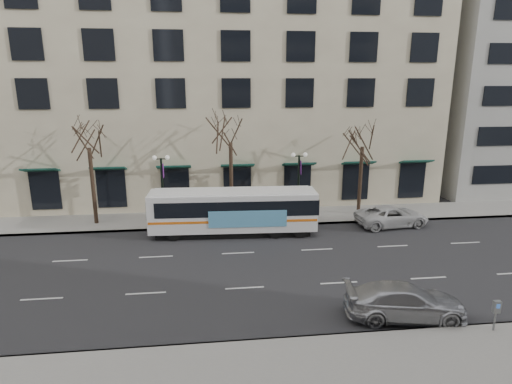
{
  "coord_description": "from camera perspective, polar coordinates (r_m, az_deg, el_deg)",
  "views": [
    {
      "loc": [
        -1.71,
        -22.28,
        10.43
      ],
      "look_at": [
        1.07,
        1.87,
        4.0
      ],
      "focal_mm": 30.0,
      "sensor_mm": 36.0,
      "label": 1
    }
  ],
  "objects": [
    {
      "name": "building_hotel",
      "position": [
        43.31,
        -7.25,
        16.78
      ],
      "size": [
        40.0,
        20.0,
        24.0
      ],
      "primitive_type": "cube",
      "color": "#B8AB8C",
      "rests_on": "ground"
    },
    {
      "name": "tree_far_left",
      "position": [
        32.38,
        -21.53,
        7.18
      ],
      "size": [
        3.6,
        3.6,
        8.34
      ],
      "color": "black",
      "rests_on": "ground"
    },
    {
      "name": "tree_far_mid",
      "position": [
        31.32,
        -3.43,
        8.33
      ],
      "size": [
        3.6,
        3.6,
        8.55
      ],
      "color": "black",
      "rests_on": "ground"
    },
    {
      "name": "silver_car",
      "position": [
        20.87,
        19.24,
        -13.61
      ],
      "size": [
        5.61,
        2.85,
        1.56
      ],
      "primitive_type": "imported",
      "rotation": [
        0.0,
        0.0,
        1.44
      ],
      "color": "#B6B7BE",
      "rests_on": "ground"
    },
    {
      "name": "pay_station",
      "position": [
        21.04,
        29.39,
        -13.46
      ],
      "size": [
        0.31,
        0.22,
        1.36
      ],
      "rotation": [
        0.0,
        0.0,
        -0.08
      ],
      "color": "gray",
      "rests_on": "sidewalk_near"
    },
    {
      "name": "lamp_post_right",
      "position": [
        32.09,
        5.71,
        1.25
      ],
      "size": [
        1.22,
        0.45,
        5.21
      ],
      "color": "black",
      "rests_on": "ground"
    },
    {
      "name": "lamp_post_left",
      "position": [
        31.55,
        -12.34,
        0.75
      ],
      "size": [
        1.22,
        0.45,
        5.21
      ],
      "color": "black",
      "rests_on": "ground"
    },
    {
      "name": "ground",
      "position": [
        24.65,
        -2.0,
        -10.21
      ],
      "size": [
        160.0,
        160.0,
        0.0
      ],
      "primitive_type": "plane",
      "color": "black",
      "rests_on": "ground"
    },
    {
      "name": "white_pickup",
      "position": [
        32.86,
        17.66,
        -3.06
      ],
      "size": [
        5.5,
        2.94,
        1.47
      ],
      "primitive_type": "imported",
      "rotation": [
        0.0,
        0.0,
        1.67
      ],
      "color": "silver",
      "rests_on": "ground"
    },
    {
      "name": "city_bus",
      "position": [
        29.45,
        -2.9,
        -2.47
      ],
      "size": [
        11.5,
        3.01,
        3.09
      ],
      "rotation": [
        0.0,
        0.0,
        -0.05
      ],
      "color": "white",
      "rests_on": "ground"
    },
    {
      "name": "tree_far_right",
      "position": [
        33.45,
        14.1,
        7.5
      ],
      "size": [
        3.6,
        3.6,
        8.06
      ],
      "color": "black",
      "rests_on": "ground"
    },
    {
      "name": "sidewalk_far",
      "position": [
        33.62,
        5.28,
        -3.18
      ],
      "size": [
        80.0,
        4.0,
        0.15
      ],
      "primitive_type": "cube",
      "color": "gray",
      "rests_on": "ground"
    }
  ]
}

